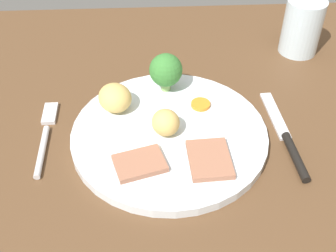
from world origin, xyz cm
name	(u,v)px	position (x,y,z in cm)	size (l,w,h in cm)	color
dining_table	(170,158)	(0.00, 0.00, 1.80)	(120.00, 84.00, 3.60)	brown
dinner_plate	(168,135)	(-0.18, 2.07, 4.30)	(27.63, 27.63, 1.40)	white
meat_slice_main	(140,163)	(-4.17, -4.22, 5.40)	(6.39, 4.68, 0.80)	#9E664C
meat_slice_under	(210,159)	(4.91, -3.97, 5.40)	(6.94, 5.40, 0.80)	#9E664C
roast_potato_left	(115,98)	(-7.65, 7.49, 7.00)	(4.75, 5.20, 4.01)	#D8B260
roast_potato_right	(166,122)	(-0.51, 1.94, 6.80)	(4.15, 3.85, 3.61)	#D8B260
carrot_coin_front	(201,104)	(5.00, 7.42, 5.26)	(2.88, 2.88, 0.52)	orange
broccoli_floret	(165,70)	(-0.07, 11.80, 8.54)	(5.09, 5.09, 6.17)	#8CB766
fork	(45,135)	(-17.64, 3.29, 3.99)	(2.07, 15.27, 0.90)	silver
knife	(287,140)	(16.55, 0.33, 4.05)	(2.69, 18.56, 1.20)	black
water_glass	(302,27)	(24.38, 23.82, 8.48)	(6.74, 6.74, 9.75)	silver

